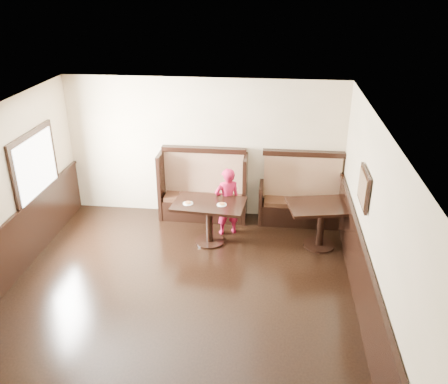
# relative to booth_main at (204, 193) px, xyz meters

# --- Properties ---
(ground) EXTENTS (7.00, 7.00, 0.00)m
(ground) POSITION_rel_booth_main_xyz_m (0.00, -3.30, -0.53)
(ground) COLOR black
(ground) RESTS_ON ground
(room_shell) EXTENTS (7.00, 7.00, 7.00)m
(room_shell) POSITION_rel_booth_main_xyz_m (-0.30, -3.01, 0.14)
(room_shell) COLOR beige
(room_shell) RESTS_ON ground
(booth_main) EXTENTS (1.75, 0.72, 1.45)m
(booth_main) POSITION_rel_booth_main_xyz_m (0.00, 0.00, 0.00)
(booth_main) COLOR black
(booth_main) RESTS_ON ground
(booth_neighbor) EXTENTS (1.65, 0.72, 1.45)m
(booth_neighbor) POSITION_rel_booth_main_xyz_m (1.95, -0.00, -0.05)
(booth_neighbor) COLOR black
(booth_neighbor) RESTS_ON ground
(table_main) EXTENTS (1.34, 0.90, 0.81)m
(table_main) POSITION_rel_booth_main_xyz_m (0.26, -1.03, 0.10)
(table_main) COLOR black
(table_main) RESTS_ON ground
(table_neighbor) EXTENTS (1.34, 1.02, 0.84)m
(table_neighbor) POSITION_rel_booth_main_xyz_m (2.28, -0.94, 0.10)
(table_neighbor) COLOR black
(table_neighbor) RESTS_ON ground
(child) EXTENTS (0.57, 0.49, 1.34)m
(child) POSITION_rel_booth_main_xyz_m (0.55, -0.65, 0.14)
(child) COLOR #A41136
(child) RESTS_ON ground
(pizza_plate_left) EXTENTS (0.18, 0.18, 0.03)m
(pizza_plate_left) POSITION_rel_booth_main_xyz_m (-0.11, -1.11, 0.30)
(pizza_plate_left) COLOR white
(pizza_plate_left) RESTS_ON table_main
(pizza_plate_right) EXTENTS (0.18, 0.18, 0.03)m
(pizza_plate_right) POSITION_rel_booth_main_xyz_m (0.50, -1.09, 0.30)
(pizza_plate_right) COLOR white
(pizza_plate_right) RESTS_ON table_main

